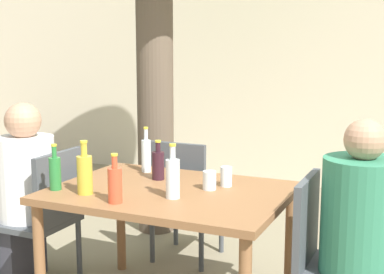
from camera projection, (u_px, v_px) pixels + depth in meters
cafe_building_wall at (304, 58)px, 5.76m from camera, size 10.00×0.08×2.80m
dining_table_front at (170, 204)px, 2.99m from camera, size 1.29×0.95×0.74m
patio_chair_0 at (46, 211)px, 3.37m from camera, size 0.44×0.44×0.88m
patio_chair_1 at (328, 255)px, 2.66m from camera, size 0.44×0.44×0.88m
patio_chair_2 at (182, 195)px, 3.76m from camera, size 0.44×0.44×0.88m
person_seated_0 at (17, 201)px, 3.46m from camera, size 0.58×0.37×1.18m
person_seated_1 at (376, 254)px, 2.56m from camera, size 0.59×0.38×1.19m
water_bottle_0 at (146, 154)px, 3.38m from camera, size 0.06×0.06×0.29m
wine_bottle_1 at (158, 164)px, 3.19m from camera, size 0.07×0.07×0.24m
oil_cruet_2 at (85, 173)px, 2.87m from camera, size 0.08×0.08×0.29m
soda_bottle_3 at (115, 184)px, 2.70m from camera, size 0.07×0.07×0.26m
green_bottle_4 at (55, 172)px, 2.95m from camera, size 0.07×0.07×0.26m
water_bottle_5 at (173, 177)px, 2.79m from camera, size 0.07×0.07×0.29m
drinking_glass_0 at (209, 180)px, 2.97m from camera, size 0.08×0.08×0.10m
drinking_glass_1 at (226, 177)px, 3.03m from camera, size 0.07×0.07×0.11m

